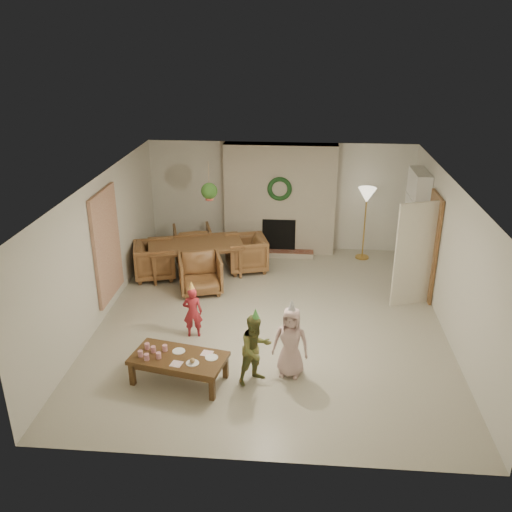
# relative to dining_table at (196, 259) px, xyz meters

# --- Properties ---
(floor) EXTENTS (7.00, 7.00, 0.00)m
(floor) POSITION_rel_dining_table_xyz_m (1.68, -1.83, -0.34)
(floor) COLOR #B7B29E
(floor) RESTS_ON ground
(ceiling) EXTENTS (7.00, 7.00, 0.00)m
(ceiling) POSITION_rel_dining_table_xyz_m (1.68, -1.83, 2.16)
(ceiling) COLOR white
(ceiling) RESTS_ON wall_back
(wall_back) EXTENTS (7.00, 0.00, 7.00)m
(wall_back) POSITION_rel_dining_table_xyz_m (1.68, 1.67, 0.91)
(wall_back) COLOR silver
(wall_back) RESTS_ON floor
(wall_front) EXTENTS (7.00, 0.00, 7.00)m
(wall_front) POSITION_rel_dining_table_xyz_m (1.68, -5.33, 0.91)
(wall_front) COLOR silver
(wall_front) RESTS_ON floor
(wall_left) EXTENTS (0.00, 7.00, 7.00)m
(wall_left) POSITION_rel_dining_table_xyz_m (-1.32, -1.83, 0.91)
(wall_left) COLOR silver
(wall_left) RESTS_ON floor
(wall_right) EXTENTS (0.00, 7.00, 7.00)m
(wall_right) POSITION_rel_dining_table_xyz_m (4.68, -1.83, 0.91)
(wall_right) COLOR silver
(wall_right) RESTS_ON floor
(fireplace_mass) EXTENTS (2.50, 0.40, 2.50)m
(fireplace_mass) POSITION_rel_dining_table_xyz_m (1.68, 1.47, 0.91)
(fireplace_mass) COLOR #5D2618
(fireplace_mass) RESTS_ON floor
(fireplace_hearth) EXTENTS (1.60, 0.30, 0.12)m
(fireplace_hearth) POSITION_rel_dining_table_xyz_m (1.68, 1.12, -0.28)
(fireplace_hearth) COLOR maroon
(fireplace_hearth) RESTS_ON floor
(fireplace_firebox) EXTENTS (0.75, 0.12, 0.75)m
(fireplace_firebox) POSITION_rel_dining_table_xyz_m (1.68, 1.29, 0.11)
(fireplace_firebox) COLOR black
(fireplace_firebox) RESTS_ON floor
(fireplace_wreath) EXTENTS (0.54, 0.10, 0.54)m
(fireplace_wreath) POSITION_rel_dining_table_xyz_m (1.68, 1.24, 1.21)
(fireplace_wreath) COLOR #173E1B
(fireplace_wreath) RESTS_ON fireplace_mass
(floor_lamp_base) EXTENTS (0.31, 0.31, 0.03)m
(floor_lamp_base) POSITION_rel_dining_table_xyz_m (3.59, 1.17, -0.33)
(floor_lamp_base) COLOR gold
(floor_lamp_base) RESTS_ON floor
(floor_lamp_post) EXTENTS (0.03, 0.03, 1.47)m
(floor_lamp_post) POSITION_rel_dining_table_xyz_m (3.59, 1.17, 0.42)
(floor_lamp_post) COLOR gold
(floor_lamp_post) RESTS_ON floor
(floor_lamp_shade) EXTENTS (0.39, 0.39, 0.33)m
(floor_lamp_shade) POSITION_rel_dining_table_xyz_m (3.59, 1.17, 1.13)
(floor_lamp_shade) COLOR beige
(floor_lamp_shade) RESTS_ON floor_lamp_post
(bookshelf_carcass) EXTENTS (0.30, 1.00, 2.20)m
(bookshelf_carcass) POSITION_rel_dining_table_xyz_m (4.52, 0.47, 0.76)
(bookshelf_carcass) COLOR white
(bookshelf_carcass) RESTS_ON floor
(bookshelf_shelf_a) EXTENTS (0.30, 0.92, 0.03)m
(bookshelf_shelf_a) POSITION_rel_dining_table_xyz_m (4.50, 0.47, 0.11)
(bookshelf_shelf_a) COLOR white
(bookshelf_shelf_a) RESTS_ON bookshelf_carcass
(bookshelf_shelf_b) EXTENTS (0.30, 0.92, 0.03)m
(bookshelf_shelf_b) POSITION_rel_dining_table_xyz_m (4.50, 0.47, 0.51)
(bookshelf_shelf_b) COLOR white
(bookshelf_shelf_b) RESTS_ON bookshelf_carcass
(bookshelf_shelf_c) EXTENTS (0.30, 0.92, 0.03)m
(bookshelf_shelf_c) POSITION_rel_dining_table_xyz_m (4.50, 0.47, 0.91)
(bookshelf_shelf_c) COLOR white
(bookshelf_shelf_c) RESTS_ON bookshelf_carcass
(bookshelf_shelf_d) EXTENTS (0.30, 0.92, 0.03)m
(bookshelf_shelf_d) POSITION_rel_dining_table_xyz_m (4.50, 0.47, 1.31)
(bookshelf_shelf_d) COLOR white
(bookshelf_shelf_d) RESTS_ON bookshelf_carcass
(books_row_lower) EXTENTS (0.20, 0.40, 0.24)m
(books_row_lower) POSITION_rel_dining_table_xyz_m (4.48, 0.32, 0.25)
(books_row_lower) COLOR #AF3D20
(books_row_lower) RESTS_ON bookshelf_shelf_a
(books_row_mid) EXTENTS (0.20, 0.44, 0.24)m
(books_row_mid) POSITION_rel_dining_table_xyz_m (4.48, 0.52, 0.65)
(books_row_mid) COLOR navy
(books_row_mid) RESTS_ON bookshelf_shelf_b
(books_row_upper) EXTENTS (0.20, 0.36, 0.22)m
(books_row_upper) POSITION_rel_dining_table_xyz_m (4.48, 0.37, 1.04)
(books_row_upper) COLOR #B58126
(books_row_upper) RESTS_ON bookshelf_shelf_c
(door_frame) EXTENTS (0.05, 0.86, 2.04)m
(door_frame) POSITION_rel_dining_table_xyz_m (4.64, -0.63, 0.68)
(door_frame) COLOR brown
(door_frame) RESTS_ON floor
(door_leaf) EXTENTS (0.77, 0.32, 2.00)m
(door_leaf) POSITION_rel_dining_table_xyz_m (4.26, -1.01, 0.66)
(door_leaf) COLOR beige
(door_leaf) RESTS_ON floor
(curtain_panel) EXTENTS (0.06, 1.20, 2.00)m
(curtain_panel) POSITION_rel_dining_table_xyz_m (-1.28, -1.63, 0.91)
(curtain_panel) COLOR beige
(curtain_panel) RESTS_ON wall_left
(dining_table) EXTENTS (2.17, 1.58, 0.68)m
(dining_table) POSITION_rel_dining_table_xyz_m (0.00, 0.00, 0.00)
(dining_table) COLOR brown
(dining_table) RESTS_ON floor
(dining_chair_near) EXTENTS (1.00, 1.02, 0.76)m
(dining_chair_near) POSITION_rel_dining_table_xyz_m (0.24, -0.82, 0.04)
(dining_chair_near) COLOR brown
(dining_chair_near) RESTS_ON floor
(dining_chair_far) EXTENTS (1.00, 1.02, 0.76)m
(dining_chair_far) POSITION_rel_dining_table_xyz_m (-0.24, 0.82, 0.04)
(dining_chair_far) COLOR brown
(dining_chair_far) RESTS_ON floor
(dining_chair_left) EXTENTS (1.02, 1.00, 0.76)m
(dining_chair_left) POSITION_rel_dining_table_xyz_m (-0.82, -0.24, 0.04)
(dining_chair_left) COLOR brown
(dining_chair_left) RESTS_ON floor
(dining_chair_right) EXTENTS (1.02, 1.00, 0.76)m
(dining_chair_right) POSITION_rel_dining_table_xyz_m (1.03, 0.29, 0.04)
(dining_chair_right) COLOR brown
(dining_chair_right) RESTS_ON floor
(hanging_plant_cord) EXTENTS (0.01, 0.01, 0.70)m
(hanging_plant_cord) POSITION_rel_dining_table_xyz_m (0.38, -0.33, 1.81)
(hanging_plant_cord) COLOR tan
(hanging_plant_cord) RESTS_ON ceiling
(hanging_plant_pot) EXTENTS (0.16, 0.16, 0.12)m
(hanging_plant_pot) POSITION_rel_dining_table_xyz_m (0.38, -0.33, 1.46)
(hanging_plant_pot) COLOR #9C3D32
(hanging_plant_pot) RESTS_ON hanging_plant_cord
(hanging_plant_foliage) EXTENTS (0.32, 0.32, 0.32)m
(hanging_plant_foliage) POSITION_rel_dining_table_xyz_m (0.38, -0.33, 1.58)
(hanging_plant_foliage) COLOR #244C19
(hanging_plant_foliage) RESTS_ON hanging_plant_pot
(coffee_table_top) EXTENTS (1.48, 0.95, 0.06)m
(coffee_table_top) POSITION_rel_dining_table_xyz_m (0.45, -3.79, 0.05)
(coffee_table_top) COLOR #54381C
(coffee_table_top) RESTS_ON floor
(coffee_table_apron) EXTENTS (1.36, 0.83, 0.08)m
(coffee_table_apron) POSITION_rel_dining_table_xyz_m (0.45, -3.79, -0.03)
(coffee_table_apron) COLOR #54381C
(coffee_table_apron) RESTS_ON floor
(coffee_leg_fl) EXTENTS (0.09, 0.09, 0.36)m
(coffee_leg_fl) POSITION_rel_dining_table_xyz_m (-0.22, -3.94, -0.16)
(coffee_leg_fl) COLOR #54381C
(coffee_leg_fl) RESTS_ON floor
(coffee_leg_fr) EXTENTS (0.09, 0.09, 0.36)m
(coffee_leg_fr) POSITION_rel_dining_table_xyz_m (1.00, -4.20, -0.16)
(coffee_leg_fr) COLOR #54381C
(coffee_leg_fr) RESTS_ON floor
(coffee_leg_bl) EXTENTS (0.09, 0.09, 0.36)m
(coffee_leg_bl) POSITION_rel_dining_table_xyz_m (-0.10, -3.39, -0.16)
(coffee_leg_bl) COLOR #54381C
(coffee_leg_bl) RESTS_ON floor
(coffee_leg_br) EXTENTS (0.09, 0.09, 0.36)m
(coffee_leg_br) POSITION_rel_dining_table_xyz_m (1.11, -3.65, -0.16)
(coffee_leg_br) COLOR #54381C
(coffee_leg_br) RESTS_ON floor
(cup_a) EXTENTS (0.09, 0.09, 0.09)m
(cup_a) POSITION_rel_dining_table_xyz_m (-0.10, -3.84, 0.13)
(cup_a) COLOR white
(cup_a) RESTS_ON coffee_table_top
(cup_b) EXTENTS (0.09, 0.09, 0.09)m
(cup_b) POSITION_rel_dining_table_xyz_m (-0.06, -3.63, 0.13)
(cup_b) COLOR white
(cup_b) RESTS_ON coffee_table_top
(cup_c) EXTENTS (0.09, 0.09, 0.09)m
(cup_c) POSITION_rel_dining_table_xyz_m (0.01, -3.92, 0.13)
(cup_c) COLOR white
(cup_c) RESTS_ON coffee_table_top
(cup_d) EXTENTS (0.09, 0.09, 0.09)m
(cup_d) POSITION_rel_dining_table_xyz_m (0.06, -3.71, 0.13)
(cup_d) COLOR white
(cup_d) RESTS_ON coffee_table_top
(cup_e) EXTENTS (0.09, 0.09, 0.09)m
(cup_e) POSITION_rel_dining_table_xyz_m (0.17, -3.87, 0.13)
(cup_e) COLOR white
(cup_e) RESTS_ON coffee_table_top
(cup_f) EXTENTS (0.09, 0.09, 0.09)m
(cup_f) POSITION_rel_dining_table_xyz_m (0.22, -3.66, 0.13)
(cup_f) COLOR white
(cup_f) RESTS_ON coffee_table_top
(plate_a) EXTENTS (0.22, 0.22, 0.01)m
(plate_a) POSITION_rel_dining_table_xyz_m (0.42, -3.66, 0.08)
(plate_a) COLOR white
(plate_a) RESTS_ON coffee_table_top
(plate_b) EXTENTS (0.22, 0.22, 0.01)m
(plate_b) POSITION_rel_dining_table_xyz_m (0.68, -3.95, 0.08)
(plate_b) COLOR white
(plate_b) RESTS_ON coffee_table_top
(plate_c) EXTENTS (0.22, 0.22, 0.01)m
(plate_c) POSITION_rel_dining_table_xyz_m (0.93, -3.79, 0.08)
(plate_c) COLOR white
(plate_c) RESTS_ON coffee_table_top
(food_scoop) EXTENTS (0.09, 0.09, 0.07)m
(food_scoop) POSITION_rel_dining_table_xyz_m (0.68, -3.95, 0.12)
(food_scoop) COLOR tan
(food_scoop) RESTS_ON plate_b
(napkin_left) EXTENTS (0.19, 0.19, 0.01)m
(napkin_left) POSITION_rel_dining_table_xyz_m (0.46, -3.99, 0.08)
(napkin_left) COLOR #FDBBC7
(napkin_left) RESTS_ON coffee_table_top
(napkin_right) EXTENTS (0.19, 0.19, 0.01)m
(napkin_right) POSITION_rel_dining_table_xyz_m (0.85, -3.68, 0.08)
(napkin_right) COLOR #FDBBC7
(napkin_right) RESTS_ON coffee_table_top
(child_red) EXTENTS (0.35, 0.26, 0.90)m
(child_red) POSITION_rel_dining_table_xyz_m (0.41, -2.50, 0.11)
(child_red) COLOR #A6232C
(child_red) RESTS_ON floor
(party_hat_red) EXTENTS (0.15, 0.15, 0.17)m
(party_hat_red) POSITION_rel_dining_table_xyz_m (0.41, -2.50, 0.59)
(party_hat_red) COLOR #F4F852
(party_hat_red) RESTS_ON child_red
(child_plaid) EXTENTS (0.67, 0.65, 1.08)m
(child_plaid) POSITION_rel_dining_table_xyz_m (1.57, -3.70, 0.20)
(child_plaid) COLOR olive
(child_plaid) RESTS_ON floor
(party_hat_plaid) EXTENTS (0.16, 0.16, 0.18)m
(party_hat_plaid) POSITION_rel_dining_table_xyz_m (1.57, -3.70, 0.78)
(party_hat_plaid) COLOR #5BC554
(party_hat_plaid) RESTS_ON child_plaid
(child_pink) EXTENTS (0.59, 0.44, 1.11)m
(child_pink) POSITION_rel_dining_table_xyz_m (2.07, -3.48, 0.21)
(child_pink) COLOR beige
(child_pink) RESTS_ON floor
(party_hat_pink) EXTENTS (0.18, 0.18, 0.20)m
(party_hat_pink) POSITION_rel_dining_table_xyz_m (2.07, -3.48, 0.81)
(party_hat_pink) COLOR silver
(party_hat_pink) RESTS_ON child_pink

